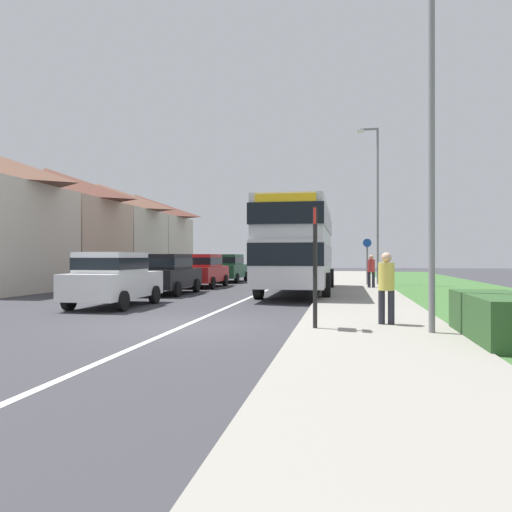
% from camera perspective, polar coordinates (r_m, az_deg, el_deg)
% --- Properties ---
extents(ground_plane, '(120.00, 120.00, 0.00)m').
position_cam_1_polar(ground_plane, '(11.33, -8.44, -8.08)').
color(ground_plane, '#38383D').
extents(lane_marking_centre, '(0.14, 60.00, 0.01)m').
position_cam_1_polar(lane_marking_centre, '(19.04, -0.70, -4.82)').
color(lane_marking_centre, silver).
rests_on(lane_marking_centre, ground_plane).
extents(pavement_near_side, '(3.20, 68.00, 0.12)m').
position_cam_1_polar(pavement_near_side, '(16.71, 12.31, -5.29)').
color(pavement_near_side, gray).
rests_on(pavement_near_side, ground_plane).
extents(grass_verge_seaward, '(6.00, 68.00, 0.08)m').
position_cam_1_polar(grass_verge_seaward, '(17.41, 26.65, -5.14)').
color(grass_verge_seaward, '#3D6B33').
rests_on(grass_verge_seaward, ground_plane).
extents(roadside_hedge, '(1.10, 3.00, 0.90)m').
position_cam_1_polar(roadside_hedge, '(9.82, 26.36, -6.66)').
color(roadside_hedge, '#2D5128').
rests_on(roadside_hedge, ground_plane).
extents(double_decker_bus, '(2.80, 9.78, 3.70)m').
position_cam_1_polar(double_decker_bus, '(20.81, 4.97, 1.47)').
color(double_decker_bus, '#BCBCC1').
rests_on(double_decker_bus, ground_plane).
extents(parked_car_white, '(1.89, 3.92, 1.72)m').
position_cam_1_polar(parked_car_white, '(16.06, -16.21, -2.37)').
color(parked_car_white, silver).
rests_on(parked_car_white, ground_plane).
extents(parked_car_black, '(1.87, 4.16, 1.68)m').
position_cam_1_polar(parked_car_black, '(20.88, -10.22, -1.88)').
color(parked_car_black, black).
rests_on(parked_car_black, ground_plane).
extents(parked_car_red, '(1.87, 4.27, 1.71)m').
position_cam_1_polar(parked_car_red, '(25.49, -6.17, -1.53)').
color(parked_car_red, '#B21E1E').
rests_on(parked_car_red, ground_plane).
extents(parked_car_dark_green, '(1.95, 4.57, 1.72)m').
position_cam_1_polar(parked_car_dark_green, '(30.65, -3.32, -1.27)').
color(parked_car_dark_green, '#19472D').
rests_on(parked_car_dark_green, ground_plane).
extents(pedestrian_at_stop, '(0.34, 0.34, 1.67)m').
position_cam_1_polar(pedestrian_at_stop, '(10.96, 14.89, -3.22)').
color(pedestrian_at_stop, '#23232D').
rests_on(pedestrian_at_stop, ground_plane).
extents(pedestrian_walking_away, '(0.34, 0.34, 1.67)m').
position_cam_1_polar(pedestrian_walking_away, '(23.85, 13.23, -1.53)').
color(pedestrian_walking_away, '#23232D').
rests_on(pedestrian_walking_away, ground_plane).
extents(bus_stop_sign, '(0.09, 0.52, 2.60)m').
position_cam_1_polar(bus_stop_sign, '(10.10, 6.88, -0.29)').
color(bus_stop_sign, black).
rests_on(bus_stop_sign, ground_plane).
extents(cycle_route_sign, '(0.44, 0.08, 2.52)m').
position_cam_1_polar(cycle_route_sign, '(26.30, 12.78, -0.41)').
color(cycle_route_sign, slate).
rests_on(cycle_route_sign, ground_plane).
extents(street_lamp_near, '(1.14, 0.20, 8.49)m').
position_cam_1_polar(street_lamp_near, '(10.50, 19.19, 17.85)').
color(street_lamp_near, slate).
rests_on(street_lamp_near, ground_plane).
extents(street_lamp_mid, '(1.14, 0.20, 8.46)m').
position_cam_1_polar(street_lamp_mid, '(27.19, 13.74, 6.71)').
color(street_lamp_mid, slate).
rests_on(street_lamp_mid, ground_plane).
extents(house_terrace_far_side, '(7.92, 24.26, 6.63)m').
position_cam_1_polar(house_terrace_far_side, '(33.09, -20.29, 2.94)').
color(house_terrace_far_side, beige).
rests_on(house_terrace_far_side, ground_plane).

